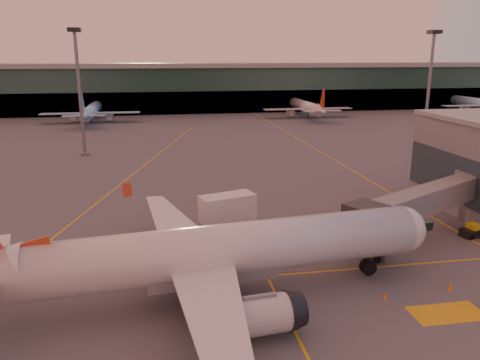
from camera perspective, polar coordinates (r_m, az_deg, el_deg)
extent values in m
plane|color=#4C4F54|center=(40.37, -2.23, -15.31)|extent=(600.00, 600.00, 0.00)
cube|color=gold|center=(44.72, -3.12, -12.11)|extent=(80.00, 0.25, 0.01)
cube|color=gold|center=(82.31, -13.45, 0.24)|extent=(31.30, 115.98, 0.01)
cube|color=gold|center=(111.99, 8.20, 4.35)|extent=(0.25, 160.00, 0.01)
cube|color=gold|center=(43.08, 23.92, -14.61)|extent=(6.00, 3.00, 0.01)
cube|color=#19382D|center=(177.06, -8.63, 10.81)|extent=(400.00, 18.00, 16.00)
cube|color=gray|center=(176.66, -8.74, 13.65)|extent=(400.00, 20.00, 1.60)
cube|color=black|center=(168.92, -8.49, 9.26)|extent=(400.00, 1.00, 8.00)
cube|color=#2D3D47|center=(66.42, 24.86, 0.19)|extent=(0.30, 21.60, 6.00)
cylinder|color=slate|center=(102.05, -18.93, 9.77)|extent=(0.70, 0.70, 25.00)
cube|color=black|center=(101.87, -19.56, 16.88)|extent=(2.40, 2.40, 0.80)
cube|color=slate|center=(103.72, -18.37, 3.03)|extent=(1.60, 1.60, 0.50)
cylinder|color=slate|center=(113.72, 21.98, 9.95)|extent=(0.70, 0.70, 25.00)
cube|color=black|center=(113.55, 22.63, 16.32)|extent=(2.40, 2.40, 0.80)
cube|color=slate|center=(115.21, 21.39, 3.89)|extent=(1.60, 1.60, 0.50)
cylinder|color=silver|center=(39.91, -1.86, -8.52)|extent=(34.90, 8.27, 4.44)
sphere|color=silver|center=(46.98, 19.15, -5.69)|extent=(4.36, 4.36, 4.36)
cube|color=black|center=(47.52, 20.46, -4.86)|extent=(2.31, 3.09, 0.78)
cylinder|color=silver|center=(35.49, 2.40, -16.18)|extent=(4.94, 3.39, 2.89)
cylinder|color=black|center=(38.45, -4.48, -15.29)|extent=(2.16, 1.77, 2.00)
cylinder|color=black|center=(38.15, -4.50, -14.50)|extent=(0.40, 0.40, 1.22)
cylinder|color=silver|center=(47.09, -2.92, -7.98)|extent=(4.94, 3.39, 2.89)
cylinder|color=black|center=(43.46, -6.10, -11.56)|extent=(2.16, 1.77, 2.00)
cylinder|color=black|center=(43.19, -6.12, -10.84)|extent=(0.40, 0.40, 1.22)
cube|color=slate|center=(40.25, -3.62, -10.60)|extent=(11.31, 4.75, 1.78)
cylinder|color=black|center=(46.49, 15.32, -10.20)|extent=(1.49, 1.04, 1.40)
cube|color=slate|center=(55.95, 21.60, -2.31)|extent=(20.60, 12.78, 2.70)
cube|color=#2D3035|center=(47.80, 15.01, -4.62)|extent=(4.61, 4.61, 3.00)
cube|color=#2D3035|center=(50.43, 15.87, -7.95)|extent=(1.60, 2.40, 2.40)
cylinder|color=black|center=(49.84, 16.35, -9.27)|extent=(0.80, 0.40, 0.80)
cylinder|color=black|center=(51.64, 15.28, -8.32)|extent=(0.80, 0.40, 0.80)
cylinder|color=slate|center=(56.86, 21.31, -5.22)|extent=(0.50, 0.50, 3.44)
cylinder|color=slate|center=(65.46, 26.50, -0.43)|extent=(4.40, 4.40, 3.00)
cylinder|color=slate|center=(66.25, 26.19, -2.95)|extent=(2.40, 2.40, 3.44)
cube|color=red|center=(54.93, -1.20, -5.87)|extent=(4.08, 3.51, 1.63)
cube|color=silver|center=(53.94, -1.53, -3.39)|extent=(6.81, 4.45, 3.04)
cylinder|color=black|center=(53.17, -2.49, -6.98)|extent=(1.04, 0.65, 0.98)
cylinder|color=black|center=(54.79, 1.24, -6.29)|extent=(1.04, 0.65, 0.98)
cube|color=black|center=(60.89, 26.56, -5.72)|extent=(3.26, 2.21, 0.96)
cube|color=gold|center=(60.68, 26.63, -5.14)|extent=(1.51, 1.64, 0.79)
cylinder|color=black|center=(59.76, 26.38, -6.26)|extent=(0.66, 0.39, 0.61)
cone|color=orange|center=(46.86, 24.23, -11.80)|extent=(0.45, 0.45, 0.58)
cube|color=orange|center=(46.98, 24.20, -12.10)|extent=(0.39, 0.39, 0.03)
cone|color=orange|center=(56.31, -7.05, -6.05)|extent=(0.41, 0.41, 0.52)
cube|color=orange|center=(56.40, -7.04, -6.28)|extent=(0.35, 0.35, 0.03)
cone|color=orange|center=(43.43, 17.25, -13.34)|extent=(0.39, 0.39, 0.50)
cube|color=orange|center=(43.54, 17.22, -13.61)|extent=(0.34, 0.34, 0.03)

